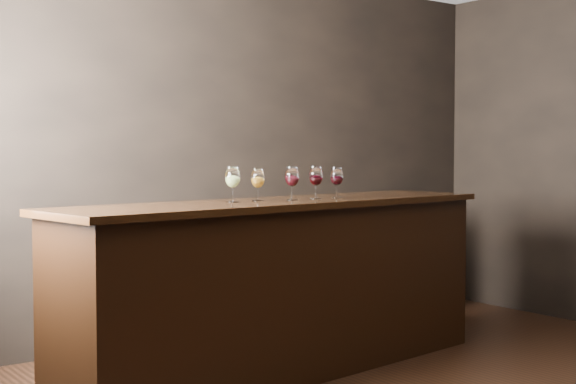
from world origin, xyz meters
TOP-DOWN VIEW (x-y plane):
  - room_shell at (-0.23, 0.11)m, footprint 5.02×4.52m
  - bar_counter at (-0.38, 1.04)m, footprint 3.07×1.03m
  - bar_top at (-0.38, 1.04)m, footprint 3.18×1.11m
  - back_bar_shelf at (0.27, 2.03)m, footprint 2.69×0.40m
  - glass_white at (-0.75, 1.04)m, footprint 0.09×0.09m
  - glass_amber at (-0.55, 1.08)m, footprint 0.09×0.09m
  - glass_red_a at (-0.33, 1.02)m, footprint 0.09×0.09m
  - glass_red_b at (-0.12, 1.04)m, footprint 0.09×0.09m
  - glass_red_c at (0.07, 1.06)m, footprint 0.09×0.09m

SIDE VIEW (x-z plane):
  - back_bar_shelf at x=0.27m, z-range 0.00..0.97m
  - bar_counter at x=-0.38m, z-range 0.00..1.06m
  - bar_top at x=-0.38m, z-range 1.06..1.10m
  - glass_amber at x=-0.55m, z-range 1.13..1.33m
  - glass_red_c at x=0.07m, z-range 1.13..1.33m
  - glass_red_b at x=-0.12m, z-range 1.13..1.34m
  - glass_red_a at x=-0.33m, z-range 1.13..1.34m
  - glass_white at x=-0.75m, z-range 1.13..1.35m
  - room_shell at x=-0.23m, z-range 0.40..3.21m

